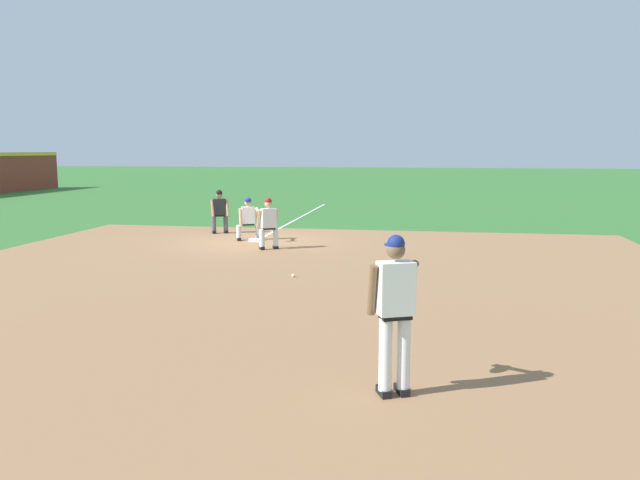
% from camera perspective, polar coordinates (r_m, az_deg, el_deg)
% --- Properties ---
extents(ground_plane, '(160.00, 160.00, 0.00)m').
position_cam_1_polar(ground_plane, '(19.21, -5.89, -0.13)').
color(ground_plane, '#336B2D').
extents(infield_dirt_patch, '(18.00, 18.00, 0.01)m').
position_cam_1_polar(infield_dirt_patch, '(13.16, -2.46, -3.97)').
color(infield_dirt_patch, '#936B47').
rests_on(infield_dirt_patch, ground).
extents(foul_line_stripe, '(13.15, 0.10, 0.00)m').
position_cam_1_polar(foul_line_stripe, '(25.55, -1.96, 2.01)').
color(foul_line_stripe, white).
rests_on(foul_line_stripe, ground).
extents(first_base_bag, '(0.38, 0.38, 0.09)m').
position_cam_1_polar(first_base_bag, '(19.20, -5.90, 0.00)').
color(first_base_bag, white).
rests_on(first_base_bag, ground).
extents(baseball, '(0.07, 0.07, 0.07)m').
position_cam_1_polar(baseball, '(13.78, -2.47, -3.27)').
color(baseball, white).
rests_on(baseball, ground).
extents(pitcher, '(0.82, 0.60, 1.86)m').
position_cam_1_polar(pitcher, '(7.11, 6.92, -5.91)').
color(pitcher, black).
rests_on(pitcher, ground).
extents(first_baseman, '(0.84, 0.98, 1.34)m').
position_cam_1_polar(first_baseman, '(19.34, -6.50, 2.10)').
color(first_baseman, black).
rests_on(first_baseman, ground).
extents(baserunner, '(0.62, 0.67, 1.46)m').
position_cam_1_polar(baserunner, '(17.56, -4.72, 1.70)').
color(baserunner, black).
rests_on(baserunner, ground).
extents(umpire, '(0.61, 0.67, 1.46)m').
position_cam_1_polar(umpire, '(21.17, -9.17, 2.74)').
color(umpire, black).
rests_on(umpire, ground).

